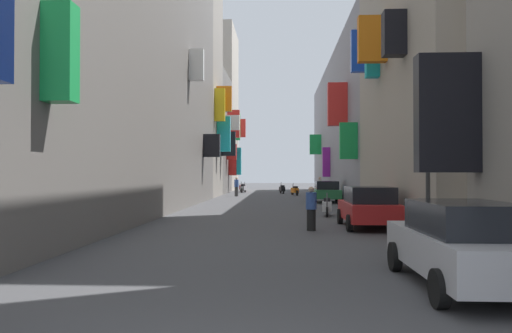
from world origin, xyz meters
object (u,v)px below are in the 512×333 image
Objects in this scene: pedestrian_near_right at (320,187)px; pedestrian_near_left at (311,209)px; scooter_black at (282,189)px; parked_car_silver at (462,243)px; scooter_white at (327,206)px; parked_car_red at (369,206)px; traffic_light_near_corner at (428,140)px; pedestrian_crossing at (236,187)px; scooter_orange at (295,190)px; scooter_silver at (243,188)px; parked_car_green at (326,191)px; scooter_red at (242,187)px.

pedestrian_near_left is at bearing -95.41° from pedestrian_near_right.
parked_car_silver is at bearing -85.76° from scooter_black.
scooter_white is at bearing -93.71° from pedestrian_near_right.
traffic_light_near_corner reaches higher than parked_car_red.
pedestrian_crossing is at bearing 107.34° from scooter_white.
scooter_white and scooter_black have the same top height.
pedestrian_near_right is at bearing -3.01° from pedestrian_crossing.
scooter_silver is at bearing 130.58° from scooter_orange.
pedestrian_near_left is at bearing -88.41° from scooter_black.
parked_car_green is at bearing -80.12° from scooter_orange.
pedestrian_near_left is (-2.18, -17.10, -0.00)m from parked_car_green.
traffic_light_near_corner is at bearing 79.61° from parked_car_silver.
pedestrian_near_right reaches higher than scooter_white.
scooter_silver is 1.10× the size of pedestrian_near_right.
parked_car_red is at bearing 24.85° from pedestrian_near_left.
traffic_light_near_corner is at bearing -85.13° from scooter_orange.
parked_car_silver reaches higher than scooter_silver.
pedestrian_near_right reaches higher than parked_car_silver.
pedestrian_crossing reaches higher than scooter_red.
scooter_orange is (-1.90, 10.89, -0.32)m from parked_car_green.
pedestrian_crossing reaches higher than pedestrian_near_left.
scooter_orange is at bearing 127.03° from pedestrian_near_right.
parked_car_red is 2.05× the size of scooter_red.
scooter_black and scooter_silver have the same top height.
pedestrian_near_right is (2.10, -2.78, 0.40)m from scooter_orange.
scooter_red is 7.06m from scooter_black.
pedestrian_crossing is (0.02, -8.58, 0.40)m from scooter_silver.
pedestrian_near_left is 5.20m from traffic_light_near_corner.
scooter_white is (-1.08, 4.93, -0.34)m from parked_car_red.
parked_car_red is at bearing -73.65° from pedestrian_crossing.
parked_car_silver is 25.54m from parked_car_green.
scooter_white is 19.29m from pedestrian_near_right.
scooter_red is at bearing 122.60° from pedestrian_near_right.
parked_car_silver reaches higher than scooter_red.
traffic_light_near_corner reaches higher than pedestrian_near_left.
scooter_white is 20.57m from pedestrian_crossing.
parked_car_silver is at bearing -80.52° from scooter_silver.
traffic_light_near_corner is at bearing -83.79° from scooter_black.
pedestrian_crossing reaches higher than scooter_white.
parked_car_red is at bearing -85.91° from scooter_orange.
scooter_black is (-3.10, 30.87, -0.34)m from parked_car_red.
scooter_black is at bearing 101.71° from parked_car_green.
parked_car_silver is at bearing -90.48° from pedestrian_near_right.
scooter_orange is at bearing 94.87° from traffic_light_near_corner.
pedestrian_near_right is at bearing -50.49° from scooter_silver.
parked_car_green is 11.06m from scooter_orange.
pedestrian_crossing is at bearing -89.88° from scooter_silver.
parked_car_red is 2.08× the size of scooter_silver.
scooter_black is at bearing 94.24° from parked_car_silver.
parked_car_red is 2.31× the size of pedestrian_crossing.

